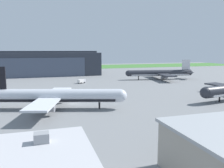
# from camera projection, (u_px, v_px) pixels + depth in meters

# --- Properties ---
(ground_plane) EXTENTS (440.00, 440.00, 0.00)m
(ground_plane) POSITION_uv_depth(u_px,v_px,m) (74.00, 104.00, 78.27)
(ground_plane) COLOR slate
(grass_field_strip) EXTENTS (440.00, 56.00, 0.08)m
(grass_field_strip) POSITION_uv_depth(u_px,v_px,m) (52.00, 68.00, 240.43)
(grass_field_strip) COLOR #3F7733
(grass_field_strip) RESTS_ON ground_plane
(maintenance_hangar) EXTENTS (101.40, 37.77, 17.49)m
(maintenance_hangar) POSITION_uv_depth(u_px,v_px,m) (28.00, 64.00, 167.23)
(maintenance_hangar) COLOR #2D333D
(maintenance_hangar) RESTS_ON ground_plane
(airliner_far_left) EXTENTS (43.03, 34.14, 12.18)m
(airliner_far_left) POSITION_uv_depth(u_px,v_px,m) (160.00, 73.00, 143.17)
(airliner_far_left) COLOR #282B33
(airliner_far_left) RESTS_ON ground_plane
(airliner_near_left) EXTENTS (42.64, 34.42, 13.13)m
(airliner_near_left) POSITION_uv_depth(u_px,v_px,m) (54.00, 96.00, 70.62)
(airliner_near_left) COLOR silver
(airliner_near_left) RESTS_ON ground_plane
(ops_van) EXTENTS (4.89, 4.33, 2.10)m
(ops_van) POSITION_uv_depth(u_px,v_px,m) (81.00, 81.00, 126.60)
(ops_van) COLOR silver
(ops_van) RESTS_ON ground_plane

